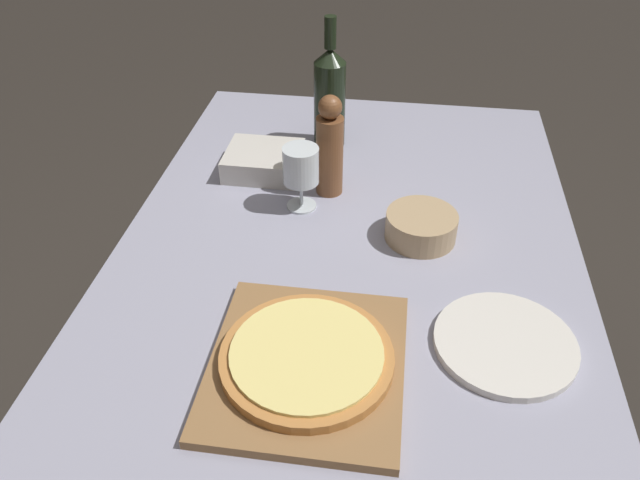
{
  "coord_description": "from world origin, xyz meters",
  "views": [
    {
      "loc": [
        0.08,
        -0.82,
        1.53
      ],
      "look_at": [
        -0.05,
        0.09,
        0.82
      ],
      "focal_mm": 35.0,
      "sensor_mm": 36.0,
      "label": 1
    }
  ],
  "objects": [
    {
      "name": "dining_table",
      "position": [
        0.0,
        0.0,
        0.67
      ],
      "size": [
        0.92,
        1.67,
        0.76
      ],
      "color": "#9393A8",
      "rests_on": "ground_plane"
    },
    {
      "name": "dinner_plate",
      "position": [
        0.29,
        -0.08,
        0.77
      ],
      "size": [
        0.24,
        0.24,
        0.01
      ],
      "color": "silver",
      "rests_on": "dining_table"
    },
    {
      "name": "wine_glass",
      "position": [
        -0.11,
        0.28,
        0.86
      ],
      "size": [
        0.08,
        0.08,
        0.14
      ],
      "color": "silver",
      "rests_on": "dining_table"
    },
    {
      "name": "food_container",
      "position": [
        -0.23,
        0.42,
        0.79
      ],
      "size": [
        0.17,
        0.15,
        0.05
      ],
      "color": "beige",
      "rests_on": "dining_table"
    },
    {
      "name": "small_bowl",
      "position": [
        0.14,
        0.2,
        0.79
      ],
      "size": [
        0.14,
        0.14,
        0.06
      ],
      "color": "tan",
      "rests_on": "dining_table"
    },
    {
      "name": "pizza",
      "position": [
        -0.03,
        -0.17,
        0.79
      ],
      "size": [
        0.28,
        0.28,
        0.02
      ],
      "color": "#BC7A3D",
      "rests_on": "cutting_board"
    },
    {
      "name": "cutting_board",
      "position": [
        -0.03,
        -0.17,
        0.77
      ],
      "size": [
        0.31,
        0.34,
        0.02
      ],
      "color": "olive",
      "rests_on": "dining_table"
    },
    {
      "name": "wine_bottle",
      "position": [
        -0.09,
        0.57,
        0.89
      ],
      "size": [
        0.08,
        0.08,
        0.32
      ],
      "color": "black",
      "rests_on": "dining_table"
    },
    {
      "name": "pepper_mill",
      "position": [
        -0.06,
        0.35,
        0.87
      ],
      "size": [
        0.06,
        0.06,
        0.23
      ],
      "color": "brown",
      "rests_on": "dining_table"
    }
  ]
}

